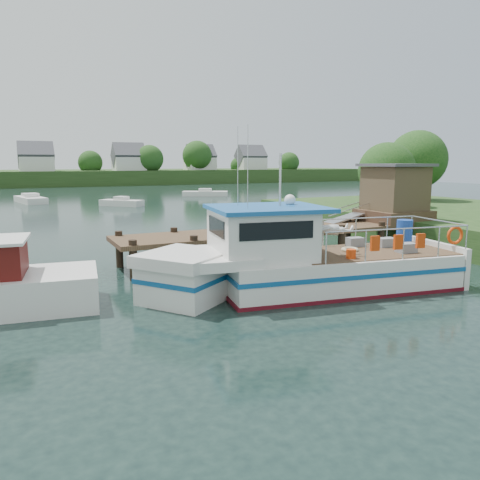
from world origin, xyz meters
name	(u,v)px	position (x,y,z in m)	size (l,w,h in m)	color
ground_plane	(245,261)	(0.00, 0.00, 0.00)	(160.00, 160.00, 0.00)	black
far_shore	(63,174)	(0.01, 82.37, 2.10)	(140.00, 42.55, 9.22)	#2B471D
dock	(357,207)	(6.51, 0.01, 2.24)	(16.60, 3.00, 4.78)	#4A3523
lobster_boat	(300,263)	(-0.53, -5.42, 1.04)	(11.98, 5.03, 5.76)	silver
moored_far	(205,193)	(14.06, 40.18, 0.38)	(6.32, 4.52, 1.03)	silver
moored_b	(122,202)	(0.74, 30.41, 0.38)	(4.29, 4.42, 1.02)	silver
moored_c	(311,210)	(14.25, 15.34, 0.37)	(6.59, 5.04, 1.00)	silver
moored_d	(31,199)	(-7.69, 38.85, 0.40)	(3.43, 6.72, 1.09)	silver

